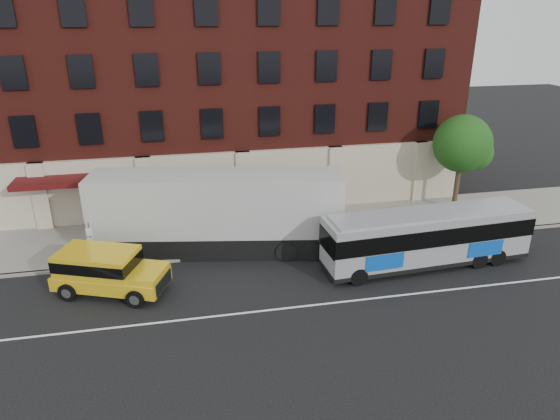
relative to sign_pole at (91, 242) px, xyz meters
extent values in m
plane|color=black|center=(8.50, -6.15, -1.45)|extent=(120.00, 120.00, 0.00)
cube|color=gray|center=(8.50, 2.85, -1.38)|extent=(60.00, 6.00, 0.15)
cube|color=gray|center=(8.50, -0.15, -1.38)|extent=(60.00, 0.25, 0.15)
cube|color=white|center=(8.50, -5.65, -1.45)|extent=(60.00, 0.12, 0.01)
cube|color=#551A14|center=(8.50, 10.85, 6.20)|extent=(30.00, 10.00, 15.00)
cube|color=beige|center=(8.50, 5.70, 0.70)|extent=(30.00, 0.35, 4.00)
cube|color=#490D0D|center=(-2.50, 4.85, 1.80)|extent=(4.20, 2.20, 0.30)
cube|color=beige|center=(-3.50, 5.60, 0.70)|extent=(0.90, 0.55, 4.00)
cube|color=beige|center=(2.50, 5.60, 0.70)|extent=(0.90, 0.55, 4.00)
cube|color=beige|center=(8.50, 5.60, 0.70)|extent=(0.90, 0.55, 4.00)
cube|color=beige|center=(14.50, 5.60, 0.70)|extent=(0.90, 0.55, 4.00)
cube|color=beige|center=(20.50, 5.60, 0.70)|extent=(0.90, 0.55, 4.00)
cube|color=black|center=(-3.75, 5.77, 4.50)|extent=(1.30, 0.20, 1.80)
cube|color=black|center=(-0.25, 5.77, 4.50)|extent=(1.30, 0.20, 1.80)
cube|color=black|center=(3.25, 5.77, 4.50)|extent=(1.30, 0.20, 1.80)
cube|color=black|center=(6.75, 5.77, 4.50)|extent=(1.30, 0.20, 1.80)
cube|color=black|center=(10.25, 5.77, 4.50)|extent=(1.30, 0.20, 1.80)
cube|color=black|center=(13.75, 5.77, 4.50)|extent=(1.30, 0.20, 1.80)
cube|color=black|center=(17.25, 5.77, 4.50)|extent=(1.30, 0.20, 1.80)
cube|color=black|center=(20.75, 5.77, 4.50)|extent=(1.30, 0.20, 1.80)
cube|color=black|center=(-3.75, 5.77, 7.70)|extent=(1.30, 0.20, 1.80)
cube|color=black|center=(-0.25, 5.77, 7.70)|extent=(1.30, 0.20, 1.80)
cube|color=black|center=(3.25, 5.77, 7.70)|extent=(1.30, 0.20, 1.80)
cube|color=black|center=(6.75, 5.77, 7.70)|extent=(1.30, 0.20, 1.80)
cube|color=black|center=(10.25, 5.77, 7.70)|extent=(1.30, 0.20, 1.80)
cube|color=black|center=(13.75, 5.77, 7.70)|extent=(1.30, 0.20, 1.80)
cube|color=black|center=(17.25, 5.77, 7.70)|extent=(1.30, 0.20, 1.80)
cube|color=black|center=(20.75, 5.77, 7.70)|extent=(1.30, 0.20, 1.80)
cube|color=black|center=(-3.75, 5.77, 10.90)|extent=(1.30, 0.20, 1.80)
cube|color=black|center=(-0.25, 5.77, 10.90)|extent=(1.30, 0.20, 1.80)
cube|color=black|center=(3.25, 5.77, 10.90)|extent=(1.30, 0.20, 1.80)
cube|color=black|center=(6.75, 5.77, 10.90)|extent=(1.30, 0.20, 1.80)
cube|color=black|center=(10.25, 5.77, 10.90)|extent=(1.30, 0.20, 1.80)
cube|color=black|center=(13.75, 5.77, 10.90)|extent=(1.30, 0.20, 1.80)
cube|color=black|center=(17.25, 5.77, 10.90)|extent=(1.30, 0.20, 1.80)
cube|color=black|center=(20.75, 5.77, 10.90)|extent=(1.30, 0.20, 1.80)
cube|color=black|center=(-2.00, 5.63, 0.30)|extent=(2.60, 0.15, 2.80)
cube|color=black|center=(4.00, 5.63, 0.30)|extent=(2.60, 0.15, 2.80)
cube|color=black|center=(10.00, 5.63, 0.30)|extent=(2.60, 0.15, 2.80)
cube|color=black|center=(16.00, 5.63, 0.30)|extent=(2.60, 0.15, 2.80)
cylinder|color=slate|center=(0.00, 0.05, -0.20)|extent=(0.07, 0.07, 2.50)
cube|color=silver|center=(0.00, -0.10, 0.60)|extent=(0.30, 0.03, 0.40)
cube|color=silver|center=(0.00, -0.10, 0.10)|extent=(0.30, 0.03, 0.35)
cylinder|color=#3A2A1D|center=(22.00, 3.35, 0.20)|extent=(0.32, 0.32, 3.00)
sphere|color=#144313|center=(22.00, 3.35, 3.10)|extent=(3.60, 3.60, 3.60)
sphere|color=#144313|center=(22.70, 2.95, 2.60)|extent=(2.20, 2.20, 2.20)
sphere|color=#144313|center=(21.40, 3.75, 2.70)|extent=(2.00, 2.00, 2.00)
cube|color=gray|center=(16.75, -3.07, 0.14)|extent=(10.87, 2.90, 2.55)
cube|color=black|center=(16.75, -3.07, -1.05)|extent=(10.92, 2.95, 0.22)
cube|color=gray|center=(16.75, -3.07, 1.46)|extent=(10.32, 2.60, 0.11)
cube|color=black|center=(16.75, -3.07, 0.57)|extent=(10.95, 2.98, 0.90)
cube|color=#0C4AB7|center=(13.96, -4.39, -0.33)|extent=(1.97, 0.16, 0.81)
cube|color=#0C4AB7|center=(19.36, -1.76, -0.33)|extent=(1.97, 0.16, 0.81)
cylinder|color=black|center=(12.70, -4.34, -1.00)|extent=(0.91, 0.32, 0.90)
cylinder|color=black|center=(12.57, -2.31, -1.00)|extent=(0.91, 0.32, 0.90)
cylinder|color=black|center=(19.32, -3.93, -1.00)|extent=(0.91, 0.32, 0.90)
cylinder|color=black|center=(19.19, -1.90, -1.00)|extent=(0.91, 0.32, 0.90)
cylinder|color=black|center=(20.39, -3.86, -1.00)|extent=(0.91, 0.32, 0.90)
cylinder|color=black|center=(20.27, -1.84, -1.00)|extent=(0.91, 0.32, 0.90)
cube|color=yellow|center=(1.18, -2.64, -0.76)|extent=(5.51, 3.83, 0.64)
cube|color=yellow|center=(0.64, -2.43, 0.08)|extent=(4.01, 3.21, 1.06)
cube|color=black|center=(0.64, -2.43, 0.14)|extent=(4.07, 3.26, 0.53)
cube|color=yellow|center=(2.81, -3.28, -0.29)|extent=(2.21, 2.45, 0.32)
cube|color=black|center=(3.57, -3.58, -0.71)|extent=(0.68, 1.60, 0.58)
cylinder|color=black|center=(-1.33, -1.66, -0.29)|extent=(0.51, 0.83, 0.80)
cylinder|color=black|center=(2.33, -4.21, -1.03)|extent=(0.90, 0.59, 0.85)
cylinder|color=silver|center=(2.33, -4.21, -1.03)|extent=(0.55, 0.47, 0.47)
cylinder|color=black|center=(3.09, -2.27, -1.03)|extent=(0.90, 0.59, 0.85)
cylinder|color=silver|center=(3.09, -2.27, -1.03)|extent=(0.55, 0.47, 0.47)
cylinder|color=black|center=(-0.72, -3.01, -1.03)|extent=(0.90, 0.59, 0.85)
cylinder|color=silver|center=(-0.72, -3.01, -1.03)|extent=(0.55, 0.47, 0.47)
cylinder|color=black|center=(0.03, -1.08, -1.03)|extent=(0.90, 0.59, 0.85)
cylinder|color=silver|center=(0.03, -1.08, -1.03)|extent=(0.55, 0.47, 0.47)
cube|color=black|center=(6.46, 0.69, -0.85)|extent=(13.45, 4.89, 1.21)
cube|color=beige|center=(6.46, 0.69, 1.35)|extent=(13.46, 4.93, 3.19)
cylinder|color=black|center=(1.37, 0.30, -0.90)|extent=(1.14, 0.49, 1.10)
cylinder|color=black|center=(1.80, 2.79, -0.90)|extent=(1.14, 0.49, 1.10)
cylinder|color=black|center=(2.67, 0.07, -0.90)|extent=(1.14, 0.49, 1.10)
cylinder|color=black|center=(3.10, 2.57, -0.90)|extent=(1.14, 0.49, 1.10)
cylinder|color=black|center=(9.81, -1.19, -0.90)|extent=(1.14, 0.49, 1.10)
cylinder|color=black|center=(10.25, 1.31, -0.90)|extent=(1.14, 0.49, 1.10)
cylinder|color=black|center=(11.11, -1.41, -0.90)|extent=(1.14, 0.49, 1.10)
cylinder|color=black|center=(11.55, 1.08, -0.90)|extent=(1.14, 0.49, 1.10)
camera|label=1|loc=(4.83, -24.25, 11.00)|focal=32.20mm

